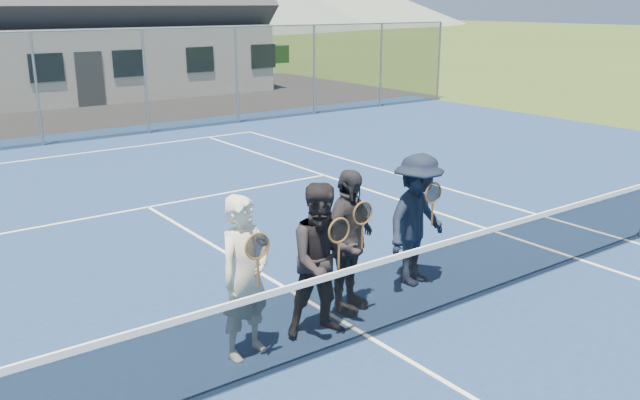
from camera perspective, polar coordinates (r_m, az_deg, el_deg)
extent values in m
cube|color=navy|center=(7.92, 4.27, -11.61)|extent=(30.00, 30.00, 0.02)
cube|color=white|center=(18.14, -20.96, 3.49)|extent=(10.97, 0.06, 0.01)
cube|color=white|center=(11.97, 24.69, -3.19)|extent=(0.06, 23.77, 0.01)
cube|color=white|center=(10.84, 21.10, -4.73)|extent=(0.06, 23.77, 0.01)
cube|color=white|center=(13.08, -14.27, -0.59)|extent=(8.23, 0.06, 0.01)
cube|color=white|center=(7.91, 4.27, -11.52)|extent=(0.06, 12.80, 0.01)
cube|color=black|center=(7.71, 4.34, -8.52)|extent=(11.60, 0.02, 0.88)
cube|color=white|center=(7.53, 4.42, -5.41)|extent=(11.60, 0.03, 0.07)
cylinder|color=slate|center=(19.45, -22.74, 8.53)|extent=(0.07, 0.07, 3.00)
cylinder|color=slate|center=(20.37, -14.48, 9.56)|extent=(0.07, 0.07, 3.00)
cylinder|color=slate|center=(21.67, -7.03, 10.32)|extent=(0.07, 0.07, 3.00)
cylinder|color=slate|center=(23.29, -0.49, 10.85)|extent=(0.07, 0.07, 3.00)
cylinder|color=slate|center=(25.16, 5.16, 11.19)|extent=(0.07, 0.07, 3.00)
cylinder|color=slate|center=(27.23, 9.99, 11.40)|extent=(0.07, 0.07, 3.00)
cube|color=black|center=(19.45, -22.74, 8.53)|extent=(30.00, 0.03, 3.00)
cylinder|color=slate|center=(19.34, -23.24, 12.92)|extent=(30.00, 0.04, 0.04)
cube|color=silver|center=(30.60, -20.37, 10.97)|extent=(15.00, 8.00, 2.80)
cube|color=#2D2D33|center=(26.66, -18.80, 9.61)|extent=(1.00, 0.06, 2.00)
cube|color=black|center=(26.19, -22.05, 10.29)|extent=(1.20, 0.06, 1.00)
cube|color=black|center=(27.11, -15.84, 11.02)|extent=(1.20, 0.06, 1.00)
cube|color=black|center=(28.31, -10.07, 11.57)|extent=(1.20, 0.06, 1.00)
cube|color=black|center=(29.77, -4.79, 11.98)|extent=(1.20, 0.06, 1.00)
cylinder|color=#392114|center=(41.76, -13.32, 13.42)|extent=(0.22, 0.22, 3.85)
cylinder|color=#342112|center=(44.49, -6.02, 13.91)|extent=(0.22, 0.22, 3.85)
imported|color=beige|center=(7.24, -6.33, -6.48)|extent=(0.73, 0.56, 1.80)
torus|color=brown|center=(6.86, -5.30, -3.89)|extent=(0.29, 0.02, 0.29)
cylinder|color=black|center=(6.86, -5.30, -3.89)|extent=(0.25, 0.00, 0.25)
cylinder|color=brown|center=(6.96, -5.24, -6.05)|extent=(0.03, 0.03, 0.32)
imported|color=black|center=(7.64, 0.33, -5.11)|extent=(1.04, 0.91, 1.80)
torus|color=brown|center=(7.29, 1.61, -2.59)|extent=(0.29, 0.02, 0.29)
cylinder|color=black|center=(7.29, 1.61, -2.59)|extent=(0.25, 0.00, 0.25)
cylinder|color=brown|center=(7.39, 1.59, -4.64)|extent=(0.03, 0.03, 0.32)
imported|color=#25252A|center=(8.24, 2.36, -3.52)|extent=(1.14, 0.76, 1.80)
torus|color=brown|center=(7.90, 3.62, -1.11)|extent=(0.29, 0.02, 0.29)
cylinder|color=black|center=(7.90, 3.62, -1.11)|extent=(0.25, 0.00, 0.25)
cylinder|color=brown|center=(7.99, 3.58, -3.03)|extent=(0.03, 0.03, 0.32)
imported|color=black|center=(9.14, 8.18, -1.66)|extent=(1.29, 0.93, 1.80)
torus|color=brown|center=(8.83, 9.52, 0.57)|extent=(0.29, 0.02, 0.29)
cylinder|color=black|center=(8.83, 9.52, 0.57)|extent=(0.25, 0.00, 0.25)
cylinder|color=brown|center=(8.91, 9.43, -1.16)|extent=(0.03, 0.03, 0.32)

